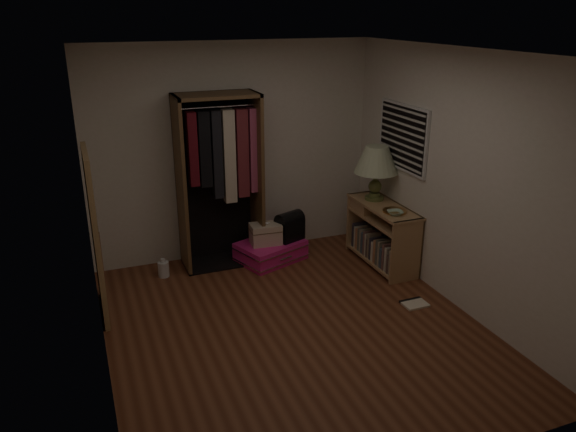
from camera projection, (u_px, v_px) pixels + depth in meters
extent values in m
plane|color=#5E2F1B|center=(295.00, 328.00, 5.48)|extent=(4.00, 4.00, 0.00)
cube|color=beige|center=(233.00, 152.00, 6.78)|extent=(3.50, 0.02, 2.60)
cube|color=beige|center=(423.00, 306.00, 3.28)|extent=(3.50, 0.02, 2.60)
cube|color=beige|center=(457.00, 182.00, 5.63)|extent=(0.02, 4.00, 2.60)
cube|color=beige|center=(90.00, 229.00, 4.43)|extent=(0.02, 4.00, 2.60)
cube|color=silver|center=(296.00, 52.00, 4.58)|extent=(3.50, 4.00, 0.01)
cube|color=silver|center=(403.00, 137.00, 6.41)|extent=(0.03, 0.96, 0.76)
cube|color=black|center=(403.00, 137.00, 6.41)|extent=(0.03, 0.90, 0.70)
cube|color=beige|center=(400.00, 164.00, 6.51)|extent=(0.01, 0.88, 0.02)
cube|color=beige|center=(400.00, 157.00, 6.48)|extent=(0.01, 0.88, 0.02)
cube|color=beige|center=(401.00, 151.00, 6.45)|extent=(0.01, 0.88, 0.02)
cube|color=beige|center=(401.00, 144.00, 6.43)|extent=(0.01, 0.88, 0.02)
cube|color=beige|center=(401.00, 137.00, 6.40)|extent=(0.01, 0.88, 0.02)
cube|color=beige|center=(402.00, 131.00, 6.37)|extent=(0.01, 0.88, 0.02)
cube|color=beige|center=(402.00, 124.00, 6.35)|extent=(0.01, 0.88, 0.02)
cube|color=beige|center=(403.00, 117.00, 6.32)|extent=(0.01, 0.88, 0.02)
cube|color=beige|center=(403.00, 110.00, 6.29)|extent=(0.01, 0.88, 0.02)
cube|color=#A87C51|center=(407.00, 252.00, 6.28)|extent=(0.40, 0.03, 0.75)
cube|color=#A87C51|center=(361.00, 220.00, 7.22)|extent=(0.40, 0.03, 0.75)
cube|color=#A87C51|center=(381.00, 258.00, 6.86)|extent=(0.40, 1.04, 0.03)
cube|color=#A87C51|center=(383.00, 220.00, 6.68)|extent=(0.40, 1.04, 0.03)
cube|color=#A87C51|center=(384.00, 206.00, 6.63)|extent=(0.42, 1.12, 0.03)
cube|color=brown|center=(396.00, 232.00, 6.82)|extent=(0.02, 1.10, 0.75)
cube|color=#A87C51|center=(369.00, 205.00, 6.94)|extent=(0.36, 0.38, 0.13)
cube|color=gray|center=(398.00, 262.00, 6.38)|extent=(0.22, 0.05, 0.30)
cube|color=#4C3833|center=(394.00, 264.00, 6.42)|extent=(0.18, 0.04, 0.22)
cube|color=#B7AD99|center=(393.00, 259.00, 6.46)|extent=(0.22, 0.05, 0.30)
cube|color=brown|center=(390.00, 256.00, 6.51)|extent=(0.20, 0.04, 0.32)
cube|color=#3F4C59|center=(386.00, 257.00, 6.56)|extent=(0.16, 0.05, 0.25)
cube|color=gray|center=(386.00, 253.00, 6.60)|extent=(0.21, 0.04, 0.31)
cube|color=#59594C|center=(383.00, 251.00, 6.64)|extent=(0.19, 0.03, 0.31)
cube|color=#B2724C|center=(379.00, 251.00, 6.68)|extent=(0.15, 0.04, 0.29)
cube|color=beige|center=(379.00, 251.00, 6.74)|extent=(0.19, 0.05, 0.25)
cube|color=#332D38|center=(377.00, 248.00, 6.78)|extent=(0.21, 0.03, 0.28)
cube|color=gray|center=(374.00, 245.00, 6.81)|extent=(0.17, 0.03, 0.32)
cube|color=#4C3833|center=(373.00, 248.00, 6.85)|extent=(0.18, 0.03, 0.23)
cube|color=#B7AD99|center=(372.00, 244.00, 6.88)|extent=(0.19, 0.03, 0.29)
cube|color=brown|center=(369.00, 243.00, 6.90)|extent=(0.15, 0.04, 0.30)
cube|color=#3F4C59|center=(369.00, 242.00, 6.96)|extent=(0.21, 0.05, 0.27)
cube|color=gray|center=(365.00, 240.00, 6.99)|extent=(0.16, 0.03, 0.29)
cube|color=#59594C|center=(365.00, 239.00, 7.03)|extent=(0.21, 0.04, 0.29)
cube|color=#B2724C|center=(362.00, 238.00, 7.08)|extent=(0.18, 0.05, 0.27)
cube|color=beige|center=(361.00, 236.00, 7.12)|extent=(0.19, 0.03, 0.28)
cube|color=#332D38|center=(359.00, 234.00, 7.15)|extent=(0.19, 0.05, 0.31)
cube|color=brown|center=(181.00, 186.00, 6.40)|extent=(0.04, 0.50, 2.05)
cube|color=brown|center=(257.00, 178.00, 6.72)|extent=(0.04, 0.50, 2.05)
cube|color=brown|center=(216.00, 95.00, 6.21)|extent=(0.95, 0.50, 0.04)
cube|color=black|center=(215.00, 177.00, 6.77)|extent=(0.95, 0.02, 2.05)
cube|color=black|center=(223.00, 261.00, 6.91)|extent=(0.95, 0.50, 0.02)
cylinder|color=silver|center=(216.00, 107.00, 6.26)|extent=(0.87, 0.02, 0.02)
cube|color=#590F19|center=(192.00, 149.00, 6.29)|extent=(0.10, 0.14, 0.84)
cube|color=black|center=(204.00, 149.00, 6.34)|extent=(0.13, 0.12, 0.87)
cube|color=black|center=(217.00, 155.00, 6.42)|extent=(0.11, 0.12, 1.02)
cube|color=beige|center=(229.00, 157.00, 6.48)|extent=(0.14, 0.12, 1.09)
cube|color=maroon|center=(242.00, 153.00, 6.52)|extent=(0.13, 0.14, 1.04)
cube|color=#BF4C72|center=(255.00, 150.00, 6.57)|extent=(0.15, 0.16, 0.99)
cube|color=#9E7A4C|center=(95.00, 236.00, 5.48)|extent=(0.05, 0.80, 1.70)
cube|color=white|center=(98.00, 235.00, 5.49)|extent=(0.01, 0.68, 1.58)
cube|color=#E21B7A|center=(271.00, 251.00, 6.93)|extent=(0.91, 0.78, 0.24)
cube|color=silver|center=(271.00, 256.00, 6.95)|extent=(0.94, 0.81, 0.01)
cube|color=silver|center=(271.00, 246.00, 6.90)|extent=(0.94, 0.81, 0.01)
cylinder|color=silver|center=(286.00, 258.00, 6.73)|extent=(0.17, 0.08, 0.02)
cube|color=#C5AF96|center=(266.00, 234.00, 6.80)|extent=(0.38, 0.28, 0.25)
cube|color=brown|center=(266.00, 230.00, 6.78)|extent=(0.39, 0.28, 0.01)
cylinder|color=silver|center=(265.00, 223.00, 6.75)|extent=(0.11, 0.02, 0.02)
cube|color=black|center=(290.00, 230.00, 6.92)|extent=(0.39, 0.32, 0.25)
cylinder|color=black|center=(290.00, 220.00, 6.87)|extent=(0.39, 0.32, 0.21)
cylinder|color=#4F592B|center=(374.00, 198.00, 6.82)|extent=(0.25, 0.25, 0.04)
cylinder|color=#4F592B|center=(374.00, 195.00, 6.81)|extent=(0.14, 0.14, 0.05)
sphere|color=#4F592B|center=(375.00, 186.00, 6.77)|extent=(0.17, 0.17, 0.16)
cylinder|color=#4F592B|center=(376.00, 176.00, 6.72)|extent=(0.06, 0.06, 0.09)
cone|color=beige|center=(376.00, 159.00, 6.65)|extent=(0.57, 0.57, 0.32)
cone|color=beige|center=(376.00, 159.00, 6.65)|extent=(0.51, 0.51, 0.30)
cylinder|color=#B48145|center=(395.00, 211.00, 6.41)|extent=(0.28, 0.28, 0.02)
imported|color=#9EBDA3|center=(395.00, 213.00, 6.31)|extent=(0.20, 0.20, 0.04)
cylinder|color=silver|center=(164.00, 269.00, 6.51)|extent=(0.15, 0.15, 0.18)
cylinder|color=silver|center=(163.00, 261.00, 6.47)|extent=(0.06, 0.06, 0.04)
cube|color=#EBE2C6|center=(415.00, 304.00, 5.91)|extent=(0.26, 0.21, 0.02)
cube|color=black|center=(410.00, 300.00, 5.98)|extent=(0.26, 0.04, 0.02)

